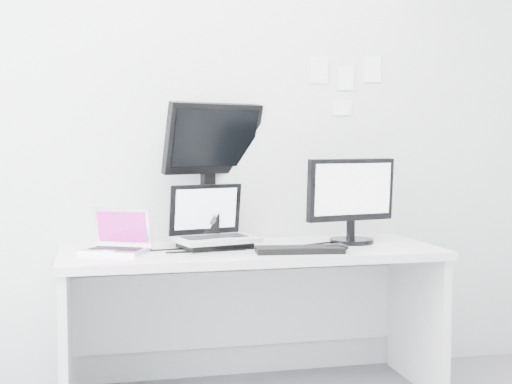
{
  "coord_description": "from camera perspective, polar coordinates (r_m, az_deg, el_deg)",
  "views": [
    {
      "loc": [
        -0.75,
        -2.09,
        1.24
      ],
      "look_at": [
        0.02,
        1.23,
        1.0
      ],
      "focal_mm": 50.56,
      "sensor_mm": 36.0,
      "label": 1
    }
  ],
  "objects": [
    {
      "name": "back_wall",
      "position": [
        3.77,
        -1.57,
        5.69
      ],
      "size": [
        3.6,
        0.0,
        3.6
      ],
      "primitive_type": "plane",
      "rotation": [
        1.57,
        0.0,
        0.0
      ],
      "color": "silver",
      "rests_on": "ground"
    },
    {
      "name": "desk",
      "position": [
        3.54,
        -0.4,
        -10.3
      ],
      "size": [
        1.8,
        0.7,
        0.73
      ],
      "primitive_type": "cube",
      "color": "silver",
      "rests_on": "ground"
    },
    {
      "name": "macbook",
      "position": [
        3.36,
        -11.13,
        -2.97
      ],
      "size": [
        0.35,
        0.32,
        0.21
      ],
      "primitive_type": "cube",
      "rotation": [
        0.0,
        0.0,
        -0.48
      ],
      "color": "silver",
      "rests_on": "desk"
    },
    {
      "name": "speaker",
      "position": [
        3.62,
        -3.73,
        -2.63
      ],
      "size": [
        0.12,
        0.12,
        0.18
      ],
      "primitive_type": "cube",
      "rotation": [
        0.0,
        0.0,
        0.42
      ],
      "color": "black",
      "rests_on": "desk"
    },
    {
      "name": "dell_laptop",
      "position": [
        3.45,
        -3.2,
        -1.89
      ],
      "size": [
        0.43,
        0.37,
        0.31
      ],
      "primitive_type": "cube",
      "rotation": [
        0.0,
        0.0,
        0.25
      ],
      "color": "#B2B4BA",
      "rests_on": "desk"
    },
    {
      "name": "rear_monitor",
      "position": [
        3.71,
        -3.57,
        1.74
      ],
      "size": [
        0.57,
        0.38,
        0.73
      ],
      "primitive_type": "cube",
      "rotation": [
        0.0,
        0.0,
        0.38
      ],
      "color": "black",
      "rests_on": "desk"
    },
    {
      "name": "samsung_monitor",
      "position": [
        3.63,
        7.6,
        -0.58
      ],
      "size": [
        0.52,
        0.31,
        0.44
      ],
      "primitive_type": "cube",
      "rotation": [
        0.0,
        0.0,
        0.2
      ],
      "color": "black",
      "rests_on": "desk"
    },
    {
      "name": "keyboard",
      "position": [
        3.32,
        3.46,
        -4.58
      ],
      "size": [
        0.42,
        0.19,
        0.03
      ],
      "primitive_type": "cube",
      "rotation": [
        0.0,
        0.0,
        -0.12
      ],
      "color": "black",
      "rests_on": "desk"
    },
    {
      "name": "mouse",
      "position": [
        3.36,
        6.34,
        -4.4
      ],
      "size": [
        0.14,
        0.1,
        0.04
      ],
      "primitive_type": "ellipsoid",
      "rotation": [
        0.0,
        0.0,
        -0.23
      ],
      "color": "black",
      "rests_on": "desk"
    },
    {
      "name": "wall_note_0",
      "position": [
        3.9,
        5.03,
        9.6
      ],
      "size": [
        0.1,
        0.0,
        0.14
      ],
      "primitive_type": "cube",
      "color": "white",
      "rests_on": "back_wall"
    },
    {
      "name": "wall_note_1",
      "position": [
        3.94,
        7.12,
        8.94
      ],
      "size": [
        0.09,
        0.0,
        0.13
      ],
      "primitive_type": "cube",
      "color": "white",
      "rests_on": "back_wall"
    },
    {
      "name": "wall_note_2",
      "position": [
        4.0,
        9.18,
        9.57
      ],
      "size": [
        0.1,
        0.0,
        0.14
      ],
      "primitive_type": "cube",
      "color": "white",
      "rests_on": "back_wall"
    },
    {
      "name": "wall_note_3",
      "position": [
        3.92,
        6.83,
        6.62
      ],
      "size": [
        0.11,
        0.0,
        0.08
      ],
      "primitive_type": "cube",
      "color": "white",
      "rests_on": "back_wall"
    }
  ]
}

